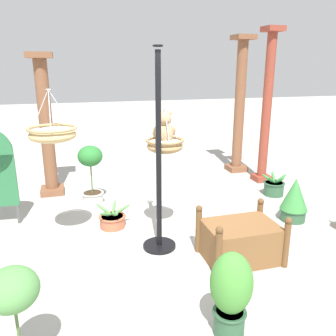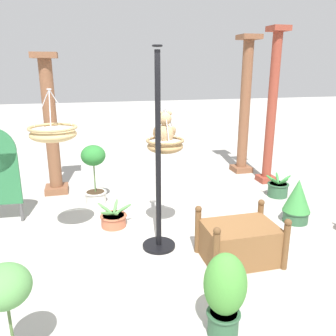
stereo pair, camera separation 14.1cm
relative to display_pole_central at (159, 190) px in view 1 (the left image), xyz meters
The scene contains 15 objects.
ground_plane 0.84m from the display_pole_central, 27.67° to the left, with size 40.00×40.00×0.00m, color #ADAAA3.
display_pole_central is the anchor object (origin of this frame).
hanging_basket_with_teddy 0.60m from the display_pole_central, 59.04° to the left, with size 0.50×0.50×0.59m.
teddy_bear 0.79m from the display_pole_central, 61.15° to the left, with size 0.31×0.28×0.45m.
hanging_basket_left_high 1.49m from the display_pole_central, 166.13° to the left, with size 0.59×0.59×0.64m.
greenhouse_pillar_left 3.60m from the display_pole_central, 37.55° to the left, with size 0.36×0.36×3.08m.
greenhouse_pillar_right 4.02m from the display_pole_central, 48.61° to the left, with size 0.43×0.43×2.99m.
greenhouse_pillar_far_back 2.98m from the display_pole_central, 119.65° to the left, with size 0.45×0.45×2.58m.
wooden_planter_box 1.20m from the display_pole_central, 31.72° to the right, with size 0.97×0.72×0.65m.
potted_plant_fern_front 2.29m from the display_pole_central, 132.22° to the right, with size 0.39×0.39×0.97m.
potted_plant_flowering_red 1.17m from the display_pole_central, 124.11° to the left, with size 0.53×0.57×0.36m.
potted_plant_bushy_green 2.97m from the display_pole_central, 27.12° to the left, with size 0.47×0.49×0.42m.
potted_plant_small_succulent 1.76m from the display_pole_central, 82.86° to the right, with size 0.38×0.38×0.82m.
potted_plant_conical_shrub 2.31m from the display_pole_central, ahead, with size 0.42×0.42×0.70m.
potted_plant_trailing_ivy 1.98m from the display_pole_central, 112.29° to the left, with size 0.42×0.42×1.05m.
Camera 1 is at (-1.21, -4.16, 2.35)m, focal length 37.04 mm.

